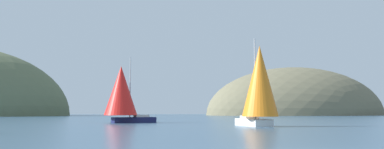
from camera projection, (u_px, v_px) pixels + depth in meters
name	position (u px, v px, depth m)	size (l,w,h in m)	color
headland_right	(296.00, 115.00, 162.55)	(65.64, 44.00, 34.57)	#6B664C
sailboat_red_spinnaker	(122.00, 92.00, 64.07)	(8.21, 5.96, 9.52)	#191E4C
sailboat_orange_sail	(259.00, 85.00, 50.19)	(4.20, 7.68, 10.04)	white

